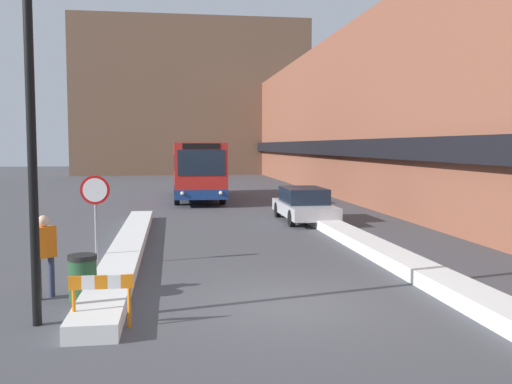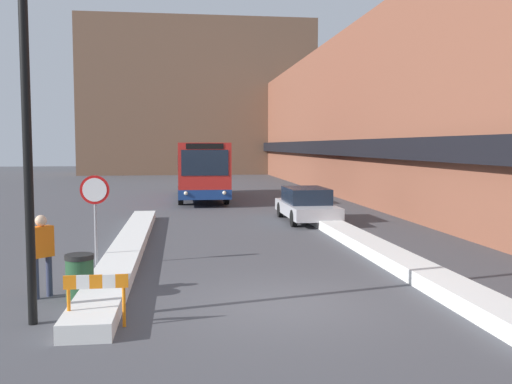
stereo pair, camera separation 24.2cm
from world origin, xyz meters
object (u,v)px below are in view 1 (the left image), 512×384
at_px(city_bus, 197,169).
at_px(street_lamp, 47,89).
at_px(parked_car_front, 304,204).
at_px(trash_bin, 83,278).
at_px(pedestrian, 44,249).
at_px(construction_barricade, 101,291).
at_px(stop_sign, 95,200).

relative_size(city_bus, street_lamp, 1.56).
relative_size(parked_car_front, trash_bin, 5.15).
bearing_deg(city_bus, pedestrian, -100.67).
bearing_deg(construction_barricade, trash_bin, 107.59).
xyz_separation_m(parked_car_front, stop_sign, (-7.47, -8.01, 1.02)).
distance_m(city_bus, pedestrian, 22.13).
bearing_deg(pedestrian, trash_bin, -63.27).
xyz_separation_m(city_bus, stop_sign, (-3.46, -18.59, -0.05)).
bearing_deg(city_bus, parked_car_front, -69.21).
xyz_separation_m(city_bus, trash_bin, (-3.29, -22.02, -1.32)).
height_order(city_bus, construction_barricade, city_bus).
bearing_deg(street_lamp, construction_barricade, -22.17).
height_order(parked_car_front, pedestrian, pedestrian).
bearing_deg(city_bus, stop_sign, -100.53).
bearing_deg(pedestrian, stop_sign, 34.56).
bearing_deg(trash_bin, street_lamp, -100.37).
bearing_deg(street_lamp, stop_sign, 88.64).
relative_size(city_bus, construction_barricade, 9.54).
distance_m(street_lamp, construction_barricade, 3.60).
height_order(city_bus, stop_sign, city_bus).
xyz_separation_m(city_bus, pedestrian, (-4.09, -21.74, -0.75)).
height_order(street_lamp, pedestrian, street_lamp).
xyz_separation_m(city_bus, parked_car_front, (4.02, -10.59, -1.08)).
bearing_deg(street_lamp, city_bus, 81.38).
height_order(parked_car_front, construction_barricade, parked_car_front).
bearing_deg(parked_car_front, pedestrian, -126.03).
bearing_deg(parked_car_front, street_lamp, -120.32).
distance_m(pedestrian, trash_bin, 1.02).
bearing_deg(parked_car_front, trash_bin, -122.59).
relative_size(parked_car_front, construction_barricade, 4.45).
relative_size(city_bus, parked_car_front, 2.15).
distance_m(street_lamp, pedestrian, 3.63).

